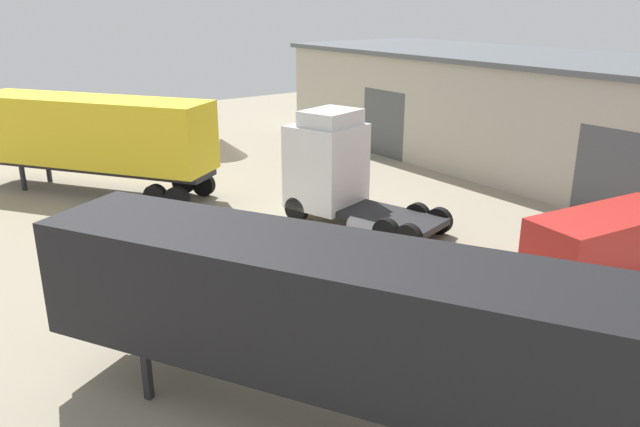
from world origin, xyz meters
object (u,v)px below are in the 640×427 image
object	(u,v)px
container_trailer_teal	(316,313)
delivery_van_red	(603,249)
container_trailer_white	(92,134)
tractor_unit_white	(335,169)
gravel_pile	(221,148)

from	to	relation	value
container_trailer_teal	delivery_van_red	xyz separation A→B (m)	(0.01, 10.35, -1.18)
container_trailer_white	tractor_unit_white	bearing A→B (deg)	179.98
tractor_unit_white	delivery_van_red	bearing A→B (deg)	178.78
tractor_unit_white	container_trailer_white	bearing A→B (deg)	19.11
container_trailer_teal	gravel_pile	size ratio (longest dim) A/B	3.95
tractor_unit_white	container_trailer_teal	world-z (taller)	tractor_unit_white
container_trailer_white	delivery_van_red	distance (m)	20.71
tractor_unit_white	container_trailer_white	world-z (taller)	tractor_unit_white
container_trailer_white	gravel_pile	world-z (taller)	container_trailer_white
container_trailer_teal	delivery_van_red	size ratio (longest dim) A/B	2.08
container_trailer_teal	delivery_van_red	world-z (taller)	container_trailer_teal
tractor_unit_white	container_trailer_white	distance (m)	11.08
tractor_unit_white	container_trailer_white	size ratio (longest dim) A/B	0.62
container_trailer_white	container_trailer_teal	size ratio (longest dim) A/B	0.94
gravel_pile	container_trailer_white	bearing A→B (deg)	-70.10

